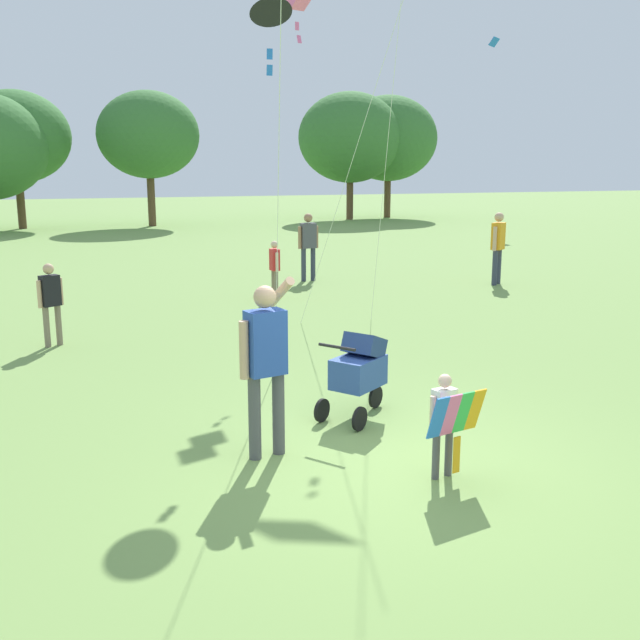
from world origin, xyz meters
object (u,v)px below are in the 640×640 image
object	(u,v)px
stroller	(359,368)
person_couple_left	(498,242)
child_with_butterfly_kite	(446,417)
person_kid_running	(308,241)
kite_adult_black	(271,17)
person_sitting_far	(275,265)
person_red_shirt	(51,298)
person_adult_flyer	(265,355)

from	to	relation	value
stroller	person_couple_left	xyz separation A→B (m)	(6.84, 8.06, 0.45)
child_with_butterfly_kite	person_kid_running	size ratio (longest dim) A/B	0.60
kite_adult_black	person_couple_left	xyz separation A→B (m)	(7.28, 5.83, -3.82)
kite_adult_black	person_sitting_far	distance (m)	7.23
kite_adult_black	person_red_shirt	distance (m)	5.75
child_with_butterfly_kite	person_couple_left	distance (m)	12.02
person_sitting_far	child_with_butterfly_kite	bearing A→B (deg)	-95.56
person_couple_left	kite_adult_black	bearing A→B (deg)	-141.28
person_kid_running	person_sitting_far	bearing A→B (deg)	-124.40
child_with_butterfly_kite	kite_adult_black	size ratio (longest dim) A/B	0.20
person_couple_left	person_kid_running	world-z (taller)	person_couple_left
person_adult_flyer	person_kid_running	world-z (taller)	person_adult_flyer
stroller	person_red_shirt	bearing A→B (deg)	126.09
child_with_butterfly_kite	person_sitting_far	bearing A→B (deg)	84.44
person_kid_running	person_adult_flyer	bearing A→B (deg)	-109.69
kite_adult_black	person_kid_running	bearing A→B (deg)	69.17
kite_adult_black	person_sitting_far	bearing A→B (deg)	75.04
person_adult_flyer	stroller	bearing A→B (deg)	31.44
person_red_shirt	person_couple_left	xyz separation A→B (m)	(10.38, 3.20, 0.24)
child_with_butterfly_kite	person_adult_flyer	world-z (taller)	person_adult_flyer
child_with_butterfly_kite	person_adult_flyer	xyz separation A→B (m)	(-1.48, 1.08, 0.46)
child_with_butterfly_kite	kite_adult_black	world-z (taller)	kite_adult_black
person_red_shirt	kite_adult_black	bearing A→B (deg)	-40.26
stroller	person_adult_flyer	bearing A→B (deg)	-148.56
child_with_butterfly_kite	person_couple_left	size ratio (longest dim) A/B	0.58
person_adult_flyer	person_couple_left	bearing A→B (deg)	47.33
kite_adult_black	person_sitting_far	xyz separation A→B (m)	(1.53, 5.74, -4.12)
child_with_butterfly_kite	person_red_shirt	bearing A→B (deg)	118.52
person_adult_flyer	person_couple_left	distance (m)	12.08
person_sitting_far	person_kid_running	xyz separation A→B (m)	(1.46, 2.14, 0.26)
person_adult_flyer	person_red_shirt	bearing A→B (deg)	111.10
child_with_butterfly_kite	stroller	world-z (taller)	child_with_butterfly_kite
stroller	child_with_butterfly_kite	bearing A→B (deg)	-85.91
person_adult_flyer	person_couple_left	world-z (taller)	person_adult_flyer
child_with_butterfly_kite	person_kid_running	distance (m)	12.26
kite_adult_black	person_kid_running	xyz separation A→B (m)	(3.00, 7.87, -3.86)
stroller	person_couple_left	bearing A→B (deg)	49.68
person_adult_flyer	person_couple_left	xyz separation A→B (m)	(8.19, 8.88, -0.03)
person_adult_flyer	person_kid_running	xyz separation A→B (m)	(3.91, 10.93, -0.07)
child_with_butterfly_kite	person_adult_flyer	distance (m)	1.90
stroller	kite_adult_black	size ratio (longest dim) A/B	0.20
person_adult_flyer	person_red_shirt	world-z (taller)	person_adult_flyer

